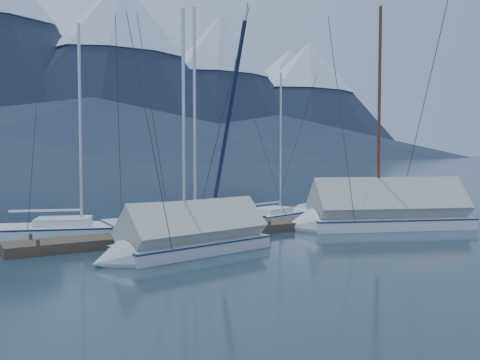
# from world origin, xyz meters

# --- Properties ---
(ground) EXTENTS (1000.00, 1000.00, 0.00)m
(ground) POSITION_xyz_m (0.00, 0.00, 0.00)
(ground) COLOR #14232F
(ground) RESTS_ON ground
(dock) EXTENTS (18.00, 1.50, 0.54)m
(dock) POSITION_xyz_m (0.00, 2.00, 0.11)
(dock) COLOR #382D23
(dock) RESTS_ON ground
(mooring_posts) EXTENTS (15.12, 1.52, 0.35)m
(mooring_posts) POSITION_xyz_m (-0.50, 2.00, 0.35)
(mooring_posts) COLOR #382D23
(mooring_posts) RESTS_ON ground
(sailboat_open_left) EXTENTS (7.22, 4.28, 9.23)m
(sailboat_open_left) POSITION_xyz_m (-5.32, 4.52, 0.16)
(sailboat_open_left) COLOR silver
(sailboat_open_left) RESTS_ON ground
(sailboat_open_mid) EXTENTS (8.06, 3.43, 10.54)m
(sailboat_open_mid) POSITION_xyz_m (-0.45, 4.13, 0.19)
(sailboat_open_mid) COLOR silver
(sailboat_open_mid) RESTS_ON ground
(sailboat_open_right) EXTENTS (6.27, 3.36, 7.99)m
(sailboat_open_right) POSITION_xyz_m (4.38, 4.79, 0.14)
(sailboat_open_right) COLOR silver
(sailboat_open_right) RESTS_ON ground
(sailboat_covered_near) EXTENTS (8.60, 5.42, 10.75)m
(sailboat_covered_near) POSITION_xyz_m (5.81, 0.16, 0.54)
(sailboat_covered_near) COLOR white
(sailboat_covered_near) RESTS_ON ground
(sailboat_covered_far) EXTENTS (6.45, 2.98, 8.73)m
(sailboat_covered_far) POSITION_xyz_m (-3.95, -0.80, 0.43)
(sailboat_covered_far) COLOR silver
(sailboat_covered_far) RESTS_ON ground
(person) EXTENTS (0.57, 0.68, 1.59)m
(person) POSITION_xyz_m (7.45, 1.94, 1.14)
(person) COLOR black
(person) RESTS_ON dock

